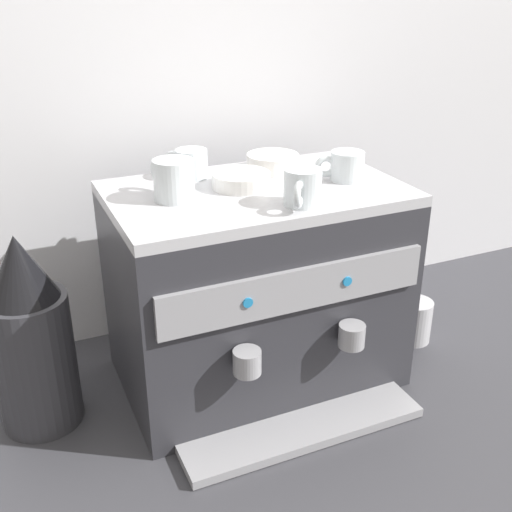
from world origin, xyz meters
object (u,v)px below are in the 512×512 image
Objects in this scene: espresso_machine at (257,288)px; ceramic_cup_3 at (302,188)px; milk_pitcher at (414,321)px; ceramic_cup_2 at (172,179)px; ceramic_bowl_0 at (273,163)px; ceramic_cup_0 at (345,166)px; ceramic_cup_1 at (190,164)px; ceramic_bowl_1 at (241,180)px; coffee_grinder at (31,339)px.

ceramic_cup_3 reaches higher than espresso_machine.
milk_pitcher is at bearing -3.83° from espresso_machine.
ceramic_cup_2 is 1.05× the size of ceramic_bowl_0.
ceramic_cup_0 is 1.04× the size of ceramic_cup_3.
ceramic_cup_1 reaches higher than milk_pitcher.
ceramic_bowl_0 reaches higher than milk_pitcher.
ceramic_cup_1 reaches higher than ceramic_bowl_1.
ceramic_cup_0 is at bearing -6.32° from espresso_machine.
coffee_grinder is at bearing -172.83° from ceramic_bowl_0.
ceramic_bowl_1 is at bearing 113.07° from ceramic_cup_3.
ceramic_cup_0 is 0.85× the size of ceramic_bowl_1.
ceramic_bowl_1 is (0.16, 0.01, -0.03)m from ceramic_cup_2.
ceramic_bowl_1 is at bearing -54.26° from ceramic_cup_1.
espresso_machine is 0.30m from ceramic_cup_3.
ceramic_cup_2 is (-0.08, -0.12, 0.01)m from ceramic_cup_1.
ceramic_cup_0 is (0.20, -0.02, 0.27)m from espresso_machine.
milk_pitcher is (0.62, -0.04, -0.46)m from ceramic_cup_2.
ceramic_cup_3 reaches higher than ceramic_bowl_1.
coffee_grinder is (-0.31, 0.02, -0.31)m from ceramic_cup_2.
ceramic_cup_0 is 0.34m from ceramic_cup_1.
ceramic_cup_0 is 0.23m from ceramic_bowl_1.
milk_pitcher is (0.44, -0.03, -0.18)m from espresso_machine.
ceramic_bowl_0 is at bearing 78.39° from ceramic_cup_3.
ceramic_bowl_1 is at bearing 135.39° from espresso_machine.
ceramic_cup_3 is 0.86× the size of ceramic_bowl_0.
ceramic_bowl_1 is (-0.23, 0.05, -0.02)m from ceramic_cup_0.
ceramic_cup_2 is 1.22× the size of ceramic_cup_3.
ceramic_cup_0 reaches higher than ceramic_bowl_0.
ceramic_bowl_0 is (0.05, 0.24, -0.02)m from ceramic_cup_3.
ceramic_cup_0 reaches higher than milk_pitcher.
ceramic_cup_2 is 0.29× the size of coffee_grinder.
ceramic_cup_1 is 0.88× the size of ceramic_cup_3.
ceramic_cup_1 is 0.72× the size of ceramic_cup_2.
ceramic_cup_2 reaches higher than ceramic_cup_0.
coffee_grinder is (-0.49, 0.03, -0.03)m from espresso_machine.
milk_pitcher is (0.40, 0.10, -0.45)m from ceramic_cup_3.
ceramic_bowl_0 is at bearing 158.58° from milk_pitcher.
ceramic_cup_0 is 0.95× the size of milk_pitcher.
ceramic_cup_3 reaches higher than ceramic_bowl_0.
ceramic_bowl_0 is at bearing 7.17° from coffee_grinder.
ceramic_bowl_0 is at bearing 35.97° from ceramic_bowl_1.
ceramic_cup_1 is at bearing 127.79° from espresso_machine.
coffee_grinder is at bearing 175.30° from ceramic_cup_0.
ceramic_cup_3 reaches higher than ceramic_cup_1.
milk_pitcher is (0.35, -0.14, -0.43)m from ceramic_bowl_0.
ceramic_bowl_1 is 0.29× the size of coffee_grinder.
ceramic_cup_2 is 1.00× the size of ceramic_bowl_1.
ceramic_cup_2 reaches higher than ceramic_bowl_0.
ceramic_cup_0 is at bearing -4.70° from coffee_grinder.
ceramic_bowl_1 reaches higher than coffee_grinder.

